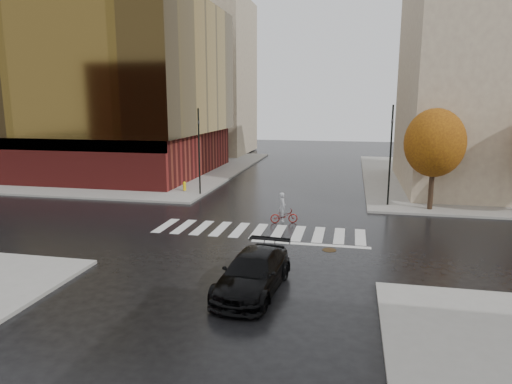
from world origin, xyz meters
TOP-DOWN VIEW (x-y plane):
  - ground at (0.00, 0.00)m, footprint 120.00×120.00m
  - sidewalk_nw at (-21.00, 21.00)m, footprint 30.00×30.00m
  - crosswalk at (0.00, 0.50)m, footprint 12.00×3.00m
  - office_glass at (-22.00, 17.99)m, footprint 27.00×19.00m
  - building_nw_far at (-16.00, 37.00)m, footprint 14.00×12.00m
  - tree_ne_a at (10.00, 7.40)m, footprint 3.80×3.80m
  - sedan at (1.43, -7.51)m, footprint 2.52×5.25m
  - cyclist at (1.07, 2.50)m, footprint 1.71×1.01m
  - traffic_light_nw at (-6.30, 9.00)m, footprint 0.18×0.16m
  - traffic_light_ne at (7.40, 8.13)m, footprint 0.18×0.20m
  - fire_hydrant at (-7.93, 10.00)m, footprint 0.25×0.25m
  - manhole at (4.00, -2.00)m, footprint 0.75×0.75m

SIDE VIEW (x-z plane):
  - ground at x=0.00m, z-range 0.00..0.00m
  - crosswalk at x=0.00m, z-range 0.00..0.01m
  - manhole at x=4.00m, z-range 0.00..0.01m
  - sidewalk_nw at x=-21.00m, z-range 0.00..0.15m
  - fire_hydrant at x=-7.93m, z-range 0.19..0.89m
  - cyclist at x=1.07m, z-range -0.29..1.54m
  - sedan at x=1.43m, z-range 0.00..1.47m
  - traffic_light_nw at x=-6.30m, z-range 0.51..6.92m
  - traffic_light_ne at x=7.40m, z-range 0.55..7.25m
  - tree_ne_a at x=10.00m, z-range 1.20..7.71m
  - office_glass at x=-22.00m, z-range 0.28..16.28m
  - building_nw_far at x=-16.00m, z-range 0.15..20.15m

